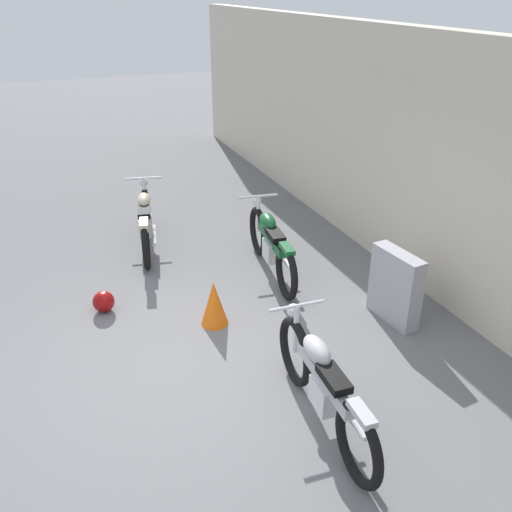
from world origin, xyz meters
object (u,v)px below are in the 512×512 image
(helmet, at_px, (104,302))
(motorcycle_silver, at_px, (323,384))
(traffic_cone, at_px, (214,303))
(motorcycle_green, at_px, (271,244))
(stone_marker, at_px, (395,287))
(motorcycle_cream, at_px, (146,221))

(helmet, bearing_deg, motorcycle_silver, 30.10)
(traffic_cone, height_order, motorcycle_green, motorcycle_green)
(stone_marker, bearing_deg, motorcycle_green, -151.43)
(motorcycle_silver, bearing_deg, traffic_cone, 14.76)
(motorcycle_green, xyz_separation_m, motorcycle_cream, (-1.45, -1.39, -0.01))
(traffic_cone, relative_size, motorcycle_silver, 0.28)
(motorcycle_silver, xyz_separation_m, motorcycle_cream, (-4.24, -0.67, 0.00))
(traffic_cone, distance_m, motorcycle_green, 1.43)
(stone_marker, distance_m, motorcycle_silver, 1.99)
(helmet, distance_m, motorcycle_green, 2.29)
(motorcycle_green, relative_size, motorcycle_cream, 1.03)
(motorcycle_silver, bearing_deg, motorcycle_cream, 12.19)
(motorcycle_green, height_order, motorcycle_cream, motorcycle_green)
(helmet, bearing_deg, motorcycle_cream, 151.01)
(helmet, height_order, traffic_cone, traffic_cone)
(traffic_cone, distance_m, motorcycle_cream, 2.37)
(motorcycle_silver, height_order, motorcycle_cream, motorcycle_cream)
(stone_marker, distance_m, motorcycle_cream, 3.79)
(stone_marker, xyz_separation_m, motorcycle_cream, (-3.05, -2.26, -0.01))
(stone_marker, height_order, traffic_cone, stone_marker)
(stone_marker, xyz_separation_m, traffic_cone, (-0.70, -1.97, -0.16))
(stone_marker, distance_m, motorcycle_green, 1.82)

